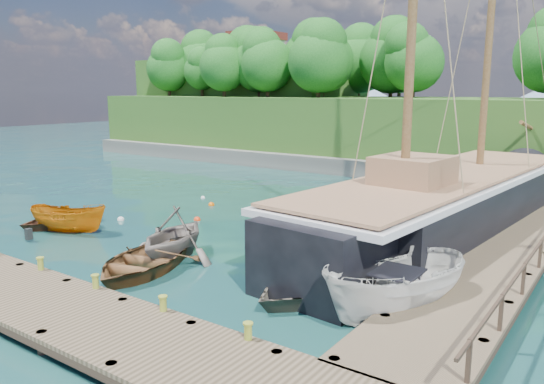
{
  "coord_description": "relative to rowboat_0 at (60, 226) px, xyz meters",
  "views": [
    {
      "loc": [
        15.5,
        -14.75,
        6.7
      ],
      "look_at": [
        1.58,
        5.08,
        2.0
      ],
      "focal_mm": 35.0,
      "sensor_mm": 36.0,
      "label": 1
    }
  ],
  "objects": [
    {
      "name": "ground",
      "position": [
        7.97,
        -0.19,
        0.0
      ],
      "size": [
        160.0,
        160.0,
        0.0
      ],
      "primitive_type": "plane",
      "color": "#123834",
      "rests_on": "ground"
    },
    {
      "name": "mooring_buoy_7",
      "position": [
        9.93,
        2.63,
        0.0
      ],
      "size": [
        0.37,
        0.37,
        0.37
      ],
      "primitive_type": "sphere",
      "color": "#F53D09",
      "rests_on": "ground"
    },
    {
      "name": "dock_east",
      "position": [
        19.47,
        6.81,
        0.43
      ],
      "size": [
        3.2,
        24.0,
        1.1
      ],
      "color": "#433827",
      "rests_on": "ground"
    },
    {
      "name": "schooner",
      "position": [
        16.17,
        9.54,
        1.22
      ],
      "size": [
        7.51,
        29.53,
        21.99
      ],
      "rotation": [
        0.0,
        0.0,
        -0.1
      ],
      "color": "black",
      "rests_on": "ground"
    },
    {
      "name": "rowboat_0",
      "position": [
        0.0,
        0.0,
        0.0
      ],
      "size": [
        3.43,
        4.35,
        0.82
      ],
      "primitive_type": "imported",
      "rotation": [
        0.0,
        0.0,
        -0.17
      ],
      "color": "brown",
      "rests_on": "ground"
    },
    {
      "name": "motorboat_orange",
      "position": [
        1.51,
        -0.48,
        0.0
      ],
      "size": [
        4.23,
        2.83,
        1.53
      ],
      "primitive_type": "imported",
      "rotation": [
        0.0,
        0.0,
        1.94
      ],
      "color": "#BA640A",
      "rests_on": "ground"
    },
    {
      "name": "mooring_buoy_0",
      "position": [
        1.62,
        2.46,
        0.0
      ],
      "size": [
        0.36,
        0.36,
        0.36
      ],
      "primitive_type": "sphere",
      "color": "silver",
      "rests_on": "ground"
    },
    {
      "name": "rowboat_2",
      "position": [
        8.64,
        -2.23,
        0.0
      ],
      "size": [
        4.85,
        5.86,
        1.05
      ],
      "primitive_type": "imported",
      "rotation": [
        0.0,
        0.0,
        0.27
      ],
      "color": "brown",
      "rests_on": "ground"
    },
    {
      "name": "rowboat_3",
      "position": [
        14.97,
        -0.68,
        0.0
      ],
      "size": [
        4.17,
        5.29,
        0.99
      ],
      "primitive_type": "imported",
      "rotation": [
        0.0,
        0.0,
        -0.17
      ],
      "color": "#595448",
      "rests_on": "ground"
    },
    {
      "name": "bollard_4",
      "position": [
        15.97,
        -5.29,
        0.0
      ],
      "size": [
        0.26,
        0.26,
        0.45
      ],
      "primitive_type": "cylinder",
      "color": "olive",
      "rests_on": "ground"
    },
    {
      "name": "mooring_buoy_6",
      "position": [
        1.26,
        9.15,
        0.0
      ],
      "size": [
        0.27,
        0.27,
        0.27
      ],
      "primitive_type": "sphere",
      "color": "white",
      "rests_on": "ground"
    },
    {
      "name": "headland",
      "position": [
        -4.91,
        31.17,
        5.54
      ],
      "size": [
        51.0,
        19.31,
        12.9
      ],
      "color": "#474744",
      "rests_on": "ground"
    },
    {
      "name": "mooring_buoy_5",
      "position": [
        7.14,
        10.26,
        0.0
      ],
      "size": [
        0.31,
        0.31,
        0.31
      ],
      "primitive_type": "sphere",
      "color": "#D4490B",
      "rests_on": "ground"
    },
    {
      "name": "mooring_buoy_2",
      "position": [
        7.67,
        6.29,
        0.0
      ],
      "size": [
        0.36,
        0.36,
        0.36
      ],
      "primitive_type": "sphere",
      "color": "#F52C00",
      "rests_on": "ground"
    },
    {
      "name": "bollard_1",
      "position": [
        6.97,
        -5.29,
        0.0
      ],
      "size": [
        0.26,
        0.26,
        0.45
      ],
      "primitive_type": "cylinder",
      "color": "olive",
      "rests_on": "ground"
    },
    {
      "name": "bollard_3",
      "position": [
        12.97,
        -5.29,
        0.0
      ],
      "size": [
        0.26,
        0.26,
        0.45
      ],
      "primitive_type": "cylinder",
      "color": "olive",
      "rests_on": "ground"
    },
    {
      "name": "bollard_2",
      "position": [
        9.97,
        -5.29,
        0.0
      ],
      "size": [
        0.26,
        0.26,
        0.45
      ],
      "primitive_type": "cylinder",
      "color": "olive",
      "rests_on": "ground"
    },
    {
      "name": "dock_near",
      "position": [
        9.97,
        -6.69,
        0.43
      ],
      "size": [
        20.0,
        3.2,
        1.1
      ],
      "color": "#433827",
      "rests_on": "ground"
    },
    {
      "name": "rowboat_1",
      "position": [
        8.45,
        -0.46,
        0.0
      ],
      "size": [
        4.69,
        5.08,
        2.23
      ],
      "primitive_type": "imported",
      "rotation": [
        0.0,
        0.0,
        0.29
      ],
      "color": "slate",
      "rests_on": "ground"
    },
    {
      "name": "mooring_buoy_3",
      "position": [
        9.94,
        6.53,
        0.0
      ],
      "size": [
        0.35,
        0.35,
        0.35
      ],
      "primitive_type": "sphere",
      "color": "silver",
      "rests_on": "ground"
    },
    {
      "name": "mooring_buoy_1",
      "position": [
        4.89,
        4.73,
        0.0
      ],
      "size": [
        0.36,
        0.36,
        0.36
      ],
      "primitive_type": "sphere",
      "color": "red",
      "rests_on": "ground"
    },
    {
      "name": "cabin_boat_white",
      "position": [
        17.97,
        -0.69,
        0.0
      ],
      "size": [
        3.95,
        5.7,
        2.06
      ],
      "primitive_type": "imported",
      "rotation": [
        0.0,
        0.0,
        -0.41
      ],
      "color": "silver",
      "rests_on": "ground"
    },
    {
      "name": "mooring_buoy_4",
      "position": [
        3.07,
        7.89,
        0.0
      ],
      "size": [
        0.36,
        0.36,
        0.36
      ],
      "primitive_type": "sphere",
      "color": "#F05F03",
      "rests_on": "ground"
    }
  ]
}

